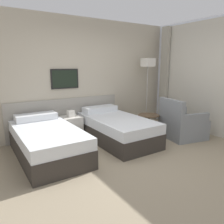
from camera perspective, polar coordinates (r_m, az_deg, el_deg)
The scene contains 8 objects.
ground_plane at distance 3.92m, azimuth 7.40°, elevation -12.53°, with size 16.00×16.00×0.00m, color gray.
wall_headboard at distance 5.33m, azimuth -7.38°, elevation 8.56°, with size 10.00×0.10×2.70m.
bed_near_door at distance 4.16m, azimuth -16.56°, elevation -7.39°, with size 1.01×1.92×0.65m.
bed_near_window at distance 4.77m, azimuth 1.10°, elevation -4.35°, with size 1.01×1.92×0.65m.
nightstand at distance 5.03m, azimuth -10.57°, elevation -3.84°, with size 0.42×0.42×0.64m.
floor_lamp at distance 5.88m, azimuth 9.33°, elevation 11.29°, with size 0.28×0.28×1.80m.
side_table at distance 5.23m, azimuth 9.52°, elevation -2.20°, with size 0.51×0.51×0.48m.
armchair at distance 5.22m, azimuth 17.77°, elevation -3.29°, with size 0.95×0.95×0.90m.
Camera 1 is at (-2.32, -2.70, 1.63)m, focal length 35.00 mm.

